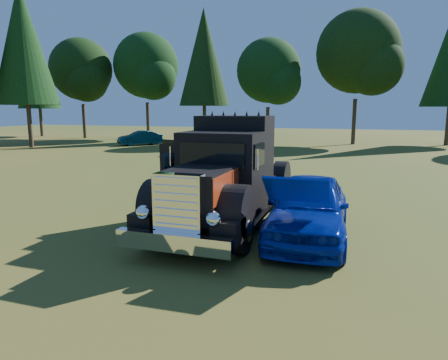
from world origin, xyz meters
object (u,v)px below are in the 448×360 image
hotrod_coupe (309,207)px  spectator_far (171,187)px  diamond_t_truck (225,180)px  spectator_near (186,186)px  distant_teal_car (140,138)px

hotrod_coupe → spectator_far: bearing=174.5°
diamond_t_truck → hotrod_coupe: (2.34, -0.49, -0.49)m
diamond_t_truck → spectator_near: diamond_t_truck is taller
spectator_near → spectator_far: bearing=176.1°
hotrod_coupe → distant_teal_car: hotrod_coupe is taller
spectator_near → hotrod_coupe: bearing=-91.9°
distant_teal_car → spectator_near: bearing=-16.8°
hotrod_coupe → distant_teal_car: (-17.65, 22.06, -0.15)m
spectator_near → spectator_far: spectator_far is taller
diamond_t_truck → distant_teal_car: diamond_t_truck is taller
spectator_near → distant_teal_car: 25.25m
spectator_near → spectator_far: size_ratio=0.92×
spectator_far → distant_teal_car: size_ratio=0.50×
diamond_t_truck → spectator_near: bearing=160.7°
spectator_far → distant_teal_car: 25.66m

